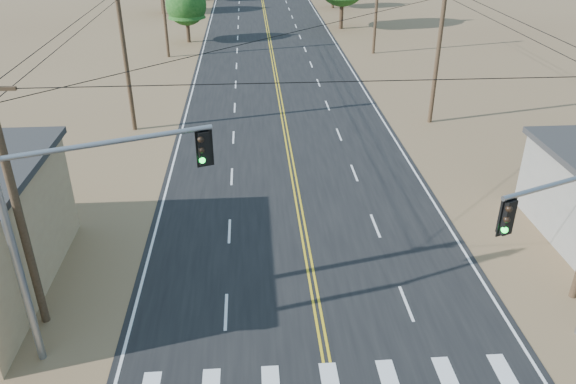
{
  "coord_description": "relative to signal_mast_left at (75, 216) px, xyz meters",
  "views": [
    {
      "loc": [
        -2.37,
        -5.39,
        14.49
      ],
      "look_at": [
        -0.93,
        15.3,
        3.5
      ],
      "focal_mm": 35.0,
      "sensor_mm": 36.0,
      "label": 1
    }
  ],
  "objects": [
    {
      "name": "road",
      "position": [
        8.15,
        19.34,
        -5.35
      ],
      "size": [
        15.0,
        200.0,
        0.02
      ],
      "primitive_type": "cube",
      "color": "black",
      "rests_on": "ground"
    },
    {
      "name": "utility_pole_left_near",
      "position": [
        -2.35,
        1.34,
        -0.24
      ],
      "size": [
        1.8,
        0.3,
        10.0
      ],
      "color": "#4C3826",
      "rests_on": "ground"
    },
    {
      "name": "utility_pole_left_mid",
      "position": [
        -2.35,
        21.34,
        -0.24
      ],
      "size": [
        1.8,
        0.3,
        10.0
      ],
      "color": "#4C3826",
      "rests_on": "ground"
    },
    {
      "name": "utility_pole_left_far",
      "position": [
        -2.35,
        41.34,
        -0.24
      ],
      "size": [
        1.8,
        0.3,
        10.0
      ],
      "color": "#4C3826",
      "rests_on": "ground"
    },
    {
      "name": "utility_pole_right_mid",
      "position": [
        18.65,
        21.34,
        -0.24
      ],
      "size": [
        1.8,
        0.3,
        10.0
      ],
      "color": "#4C3826",
      "rests_on": "ground"
    },
    {
      "name": "utility_pole_right_far",
      "position": [
        18.65,
        41.34,
        -0.24
      ],
      "size": [
        1.8,
        0.3,
        10.0
      ],
      "color": "#4C3826",
      "rests_on": "ground"
    },
    {
      "name": "signal_mast_left",
      "position": [
        0.0,
        0.0,
        0.0
      ],
      "size": [
        6.48,
        2.49,
        7.89
      ],
      "rotation": [
        0.0,
        0.0,
        0.34
      ],
      "color": "gray",
      "rests_on": "ground"
    },
    {
      "name": "tree_left_near",
      "position": [
        -0.85,
        47.69,
        -0.88
      ],
      "size": [
        4.4,
        4.4,
        7.33
      ],
      "color": "#3F2D1E",
      "rests_on": "ground"
    }
  ]
}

